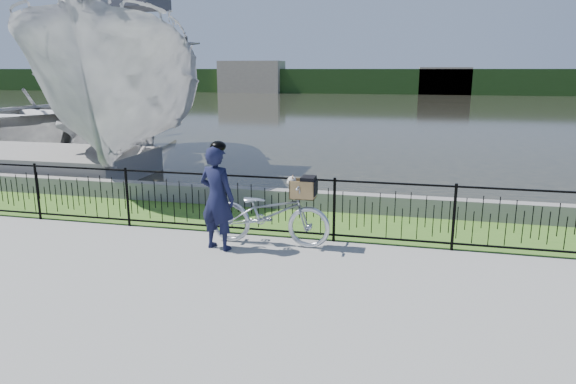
% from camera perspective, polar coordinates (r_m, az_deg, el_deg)
% --- Properties ---
extents(ground, '(120.00, 120.00, 0.00)m').
position_cam_1_polar(ground, '(7.89, -3.93, -8.62)').
color(ground, gray).
rests_on(ground, ground).
extents(grass_strip, '(60.00, 2.00, 0.01)m').
position_cam_1_polar(grass_strip, '(10.26, 0.35, -3.29)').
color(grass_strip, '#416B21').
rests_on(grass_strip, ground).
extents(water, '(120.00, 120.00, 0.00)m').
position_cam_1_polar(water, '(40.15, 10.27, 9.04)').
color(water, '#28271E').
rests_on(water, ground).
extents(quay_wall, '(60.00, 0.30, 0.40)m').
position_cam_1_polar(quay_wall, '(11.15, 1.51, -0.88)').
color(quay_wall, slate).
rests_on(quay_wall, ground).
extents(fence, '(14.00, 0.06, 1.15)m').
position_cam_1_polar(fence, '(9.17, -1.04, -1.63)').
color(fence, black).
rests_on(fence, ground).
extents(far_treeline, '(120.00, 6.00, 3.00)m').
position_cam_1_polar(far_treeline, '(67.03, 11.69, 11.97)').
color(far_treeline, '#203F18').
rests_on(far_treeline, ground).
extents(far_building_left, '(8.00, 4.00, 4.00)m').
position_cam_1_polar(far_building_left, '(68.05, -4.05, 12.65)').
color(far_building_left, '#A29582').
rests_on(far_building_left, ground).
extents(far_building_right, '(6.00, 3.00, 3.20)m').
position_cam_1_polar(far_building_right, '(65.60, 17.00, 11.73)').
color(far_building_right, '#A29582').
rests_on(far_building_right, ground).
extents(bicycle_rig, '(2.12, 0.74, 1.25)m').
position_cam_1_polar(bicycle_rig, '(8.81, -2.05, -2.32)').
color(bicycle_rig, silver).
rests_on(bicycle_rig, ground).
extents(cyclist, '(0.73, 0.57, 1.83)m').
position_cam_1_polar(cyclist, '(8.59, -7.90, -0.51)').
color(cyclist, black).
rests_on(cyclist, ground).
extents(boat_near, '(8.20, 12.42, 6.29)m').
position_cam_1_polar(boat_near, '(16.73, -17.04, 10.71)').
color(boat_near, '#BBBBBB').
rests_on(boat_near, water).
extents(boat_far, '(8.05, 10.98, 2.21)m').
position_cam_1_polar(boat_far, '(23.92, -24.51, 7.83)').
color(boat_far, '#BBBBBB').
rests_on(boat_far, water).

